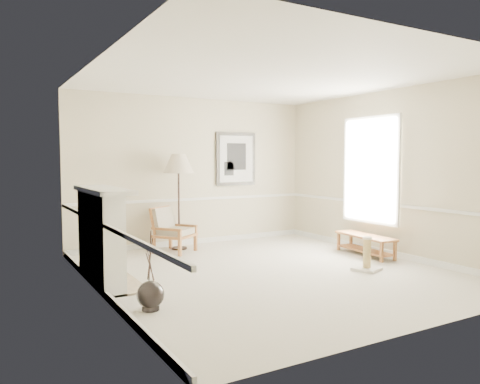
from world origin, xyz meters
The scene contains 8 objects.
ground centered at (0.00, 0.00, 0.00)m, with size 5.50×5.50×0.00m, color silver.
room centered at (0.14, 0.08, 1.87)m, with size 5.04×5.54×2.92m.
fireplace centered at (-2.34, 0.60, 0.64)m, with size 0.64×1.64×1.31m.
floor_vase centered at (-2.15, -0.81, 0.17)m, with size 0.31×0.31×0.91m.
armchair centered at (-0.71, 2.21, 0.44)m, with size 0.89×0.90×0.82m.
floor_lamp centered at (-0.48, 2.37, 1.56)m, with size 0.63×0.63×1.79m.
bench centered at (2.15, 0.20, 0.24)m, with size 0.48×1.28×0.36m.
scratching_post centered at (1.34, -0.65, 0.16)m, with size 0.46×0.46×0.52m.
Camera 1 is at (-3.85, -5.76, 1.69)m, focal length 35.00 mm.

